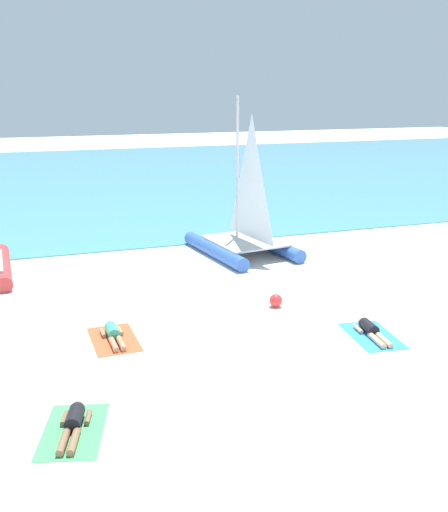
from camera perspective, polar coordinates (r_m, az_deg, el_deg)
The scene contains 10 objects.
ground_plane at distance 23.09m, azimuth -4.19°, elevation 0.31°, with size 120.00×120.00×0.00m, color white.
ocean_water at distance 43.33m, azimuth -11.70°, elevation 7.28°, with size 120.00×40.00×0.05m, color #4C9EB7.
sailboat_blue at distance 22.62m, azimuth 1.91°, elevation 2.29°, with size 3.40×4.79×5.81m.
towel_left at distance 11.85m, azimuth -14.06°, elevation -15.75°, with size 1.10×1.90×0.01m, color #4CB266.
sunbather_left at distance 11.84m, azimuth -14.04°, elevation -15.07°, with size 0.80×1.55×0.30m.
towel_middle at distance 15.47m, azimuth -10.36°, elevation -7.77°, with size 1.10×1.90×0.01m, color #EA5933.
sunbather_middle at distance 15.49m, azimuth -10.43°, elevation -7.25°, with size 0.55×1.56×0.30m.
towel_right at distance 15.89m, azimuth 13.82°, elevation -7.34°, with size 1.10×1.90×0.01m, color #338CD8.
sunbather_right at distance 15.89m, azimuth 13.75°, elevation -6.84°, with size 0.61×1.57×0.30m.
beach_ball at distance 17.41m, azimuth 4.92°, elevation -4.22°, with size 0.38×0.38×0.38m, color red.
Camera 1 is at (-5.84, -11.49, 6.09)m, focal length 42.27 mm.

